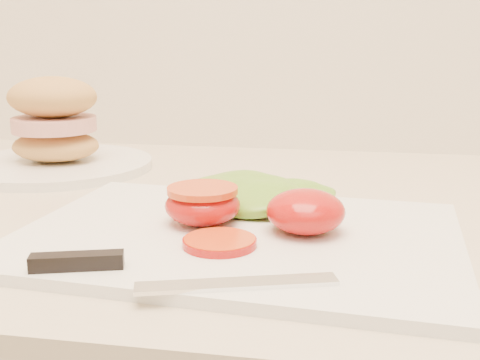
# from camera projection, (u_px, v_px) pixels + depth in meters

# --- Properties ---
(cutting_board) EXTENTS (0.41, 0.31, 0.01)m
(cutting_board) POSITION_uv_depth(u_px,v_px,m) (238.00, 237.00, 0.54)
(cutting_board) COLOR white
(cutting_board) RESTS_ON counter
(tomato_half_dome) EXTENTS (0.07, 0.07, 0.04)m
(tomato_half_dome) POSITION_uv_depth(u_px,v_px,m) (306.00, 211.00, 0.53)
(tomato_half_dome) COLOR red
(tomato_half_dome) RESTS_ON cutting_board
(tomato_half_cut) EXTENTS (0.07, 0.07, 0.04)m
(tomato_half_cut) POSITION_uv_depth(u_px,v_px,m) (203.00, 203.00, 0.56)
(tomato_half_cut) COLOR red
(tomato_half_cut) RESTS_ON cutting_board
(tomato_slice_0) EXTENTS (0.06, 0.06, 0.01)m
(tomato_slice_0) POSITION_uv_depth(u_px,v_px,m) (220.00, 242.00, 0.50)
(tomato_slice_0) COLOR #DA4D19
(tomato_slice_0) RESTS_ON cutting_board
(lettuce_leaf_0) EXTENTS (0.17, 0.16, 0.03)m
(lettuce_leaf_0) POSITION_uv_depth(u_px,v_px,m) (243.00, 193.00, 0.62)
(lettuce_leaf_0) COLOR #6AB830
(lettuce_leaf_0) RESTS_ON cutting_board
(lettuce_leaf_1) EXTENTS (0.12, 0.11, 0.02)m
(lettuce_leaf_1) POSITION_uv_depth(u_px,v_px,m) (291.00, 197.00, 0.61)
(lettuce_leaf_1) COLOR #6AB830
(lettuce_leaf_1) RESTS_ON cutting_board
(knife) EXTENTS (0.23, 0.06, 0.01)m
(knife) POSITION_uv_depth(u_px,v_px,m) (137.00, 270.00, 0.44)
(knife) COLOR silver
(knife) RESTS_ON cutting_board
(sandwich_plate) EXTENTS (0.26, 0.26, 0.13)m
(sandwich_plate) POSITION_uv_depth(u_px,v_px,m) (55.00, 136.00, 0.82)
(sandwich_plate) COLOR white
(sandwich_plate) RESTS_ON counter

